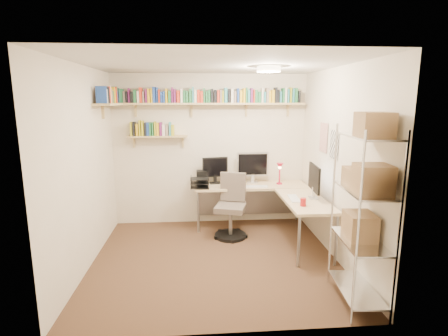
% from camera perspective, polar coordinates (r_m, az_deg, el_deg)
% --- Properties ---
extents(ground, '(3.20, 3.20, 0.00)m').
position_cam_1_polar(ground, '(4.80, -1.44, -14.67)').
color(ground, '#3F291B').
rests_on(ground, ground).
extents(room_shell, '(3.24, 3.04, 2.52)m').
position_cam_1_polar(room_shell, '(4.35, -1.48, 4.02)').
color(room_shell, beige).
rests_on(room_shell, ground).
extents(wall_shelves, '(3.12, 1.09, 0.79)m').
position_cam_1_polar(wall_shelves, '(5.61, -6.53, 10.47)').
color(wall_shelves, '#D2BC76').
rests_on(wall_shelves, ground).
extents(corner_desk, '(1.89, 1.85, 1.23)m').
position_cam_1_polar(corner_desk, '(5.54, 5.19, -3.38)').
color(corner_desk, beige).
rests_on(corner_desk, ground).
extents(office_chair, '(0.54, 0.54, 0.98)m').
position_cam_1_polar(office_chair, '(5.41, 1.19, -6.93)').
color(office_chair, black).
rests_on(office_chair, ground).
extents(wire_rack, '(0.46, 0.83, 1.97)m').
position_cam_1_polar(wire_rack, '(3.68, 22.10, -3.25)').
color(wire_rack, silver).
rests_on(wire_rack, ground).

